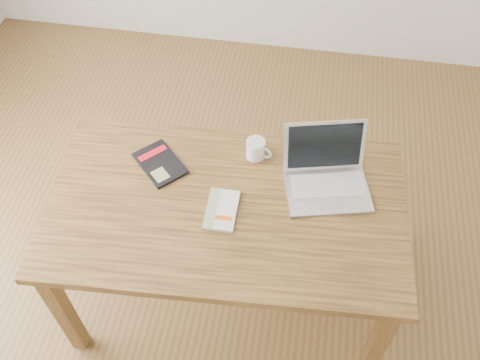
% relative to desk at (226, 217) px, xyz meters
% --- Properties ---
extents(room, '(4.04, 4.04, 2.70)m').
position_rel_desk_xyz_m(room, '(-0.25, 0.05, 0.69)').
color(room, brown).
rests_on(room, ground).
extents(desk, '(1.53, 0.93, 0.75)m').
position_rel_desk_xyz_m(desk, '(0.00, 0.00, 0.00)').
color(desk, '#523718').
rests_on(desk, ground).
extents(white_guidebook, '(0.13, 0.21, 0.02)m').
position_rel_desk_xyz_m(white_guidebook, '(-0.01, -0.03, 0.10)').
color(white_guidebook, silver).
rests_on(white_guidebook, desk).
extents(black_guidebook, '(0.28, 0.28, 0.01)m').
position_rel_desk_xyz_m(black_guidebook, '(-0.32, 0.17, 0.10)').
color(black_guidebook, black).
rests_on(black_guidebook, desk).
extents(laptop, '(0.41, 0.38, 0.24)m').
position_rel_desk_xyz_m(laptop, '(0.40, 0.18, 0.14)').
color(laptop, silver).
rests_on(laptop, desk).
extents(coffee_mug, '(0.12, 0.08, 0.09)m').
position_rel_desk_xyz_m(coffee_mug, '(0.09, 0.28, 0.14)').
color(coffee_mug, white).
rests_on(coffee_mug, desk).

